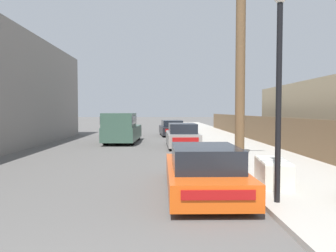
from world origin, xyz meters
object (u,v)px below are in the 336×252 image
at_px(utility_pole, 241,45).
at_px(street_lamp, 279,80).
at_px(car_parked_mid, 182,136).
at_px(parked_sports_car_red, 203,171).
at_px(discarded_fridge, 273,172).
at_px(pickup_truck, 122,128).
at_px(car_parked_far, 172,128).

distance_m(utility_pole, street_lamp, 5.17).
height_order(car_parked_mid, street_lamp, street_lamp).
height_order(utility_pole, street_lamp, utility_pole).
bearing_deg(parked_sports_car_red, discarded_fridge, 12.00).
xyz_separation_m(discarded_fridge, pickup_truck, (-5.55, 12.32, 0.51)).
bearing_deg(discarded_fridge, car_parked_mid, 107.22).
relative_size(car_parked_far, street_lamp, 1.05).
height_order(car_parked_mid, utility_pole, utility_pole).
distance_m(discarded_fridge, car_parked_far, 18.94).
xyz_separation_m(pickup_truck, utility_pole, (5.40, -9.18, 3.48)).
bearing_deg(pickup_truck, car_parked_far, -115.79).
relative_size(discarded_fridge, utility_pole, 0.21).
bearing_deg(car_parked_far, discarded_fridge, -87.58).
xyz_separation_m(car_parked_far, pickup_truck, (-3.39, -6.49, 0.35)).
bearing_deg(car_parked_mid, utility_pole, -77.74).
distance_m(pickup_truck, street_lamp, 15.03).
distance_m(discarded_fridge, parked_sports_car_red, 1.96).
distance_m(discarded_fridge, utility_pole, 5.08).
xyz_separation_m(car_parked_mid, street_lamp, (1.32, -11.84, 2.08)).
bearing_deg(car_parked_far, parked_sports_car_red, -93.40).
height_order(discarded_fridge, utility_pole, utility_pole).
distance_m(parked_sports_car_red, utility_pole, 5.55).
bearing_deg(street_lamp, car_parked_mid, 96.35).
relative_size(discarded_fridge, parked_sports_car_red, 0.38).
relative_size(discarded_fridge, pickup_truck, 0.33).
xyz_separation_m(pickup_truck, street_lamp, (5.06, -14.04, 1.76)).
relative_size(discarded_fridge, street_lamp, 0.40).
bearing_deg(street_lamp, parked_sports_car_red, 137.41).
height_order(parked_sports_car_red, utility_pole, utility_pole).
relative_size(discarded_fridge, car_parked_mid, 0.39).
distance_m(discarded_fridge, car_parked_mid, 10.27).
bearing_deg(parked_sports_car_red, car_parked_far, 90.55).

